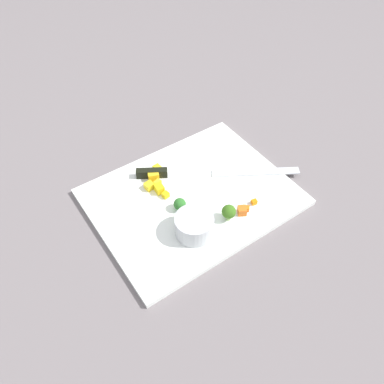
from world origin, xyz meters
TOP-DOWN VIEW (x-y plane):
  - ground_plane at (0.00, 0.00)m, footprint 4.00×4.00m
  - cutting_board at (0.00, 0.00)m, footprint 0.41×0.32m
  - prep_bowl at (-0.05, -0.08)m, footprint 0.08×0.08m
  - chef_knife at (0.03, 0.05)m, footprint 0.32×0.21m
  - carrot_dice_0 at (0.06, -0.10)m, footprint 0.02×0.02m
  - carrot_dice_1 at (0.09, -0.09)m, footprint 0.01×0.01m
  - carrot_dice_2 at (0.07, -0.10)m, footprint 0.02×0.02m
  - pepper_dice_0 at (-0.02, 0.11)m, footprint 0.02×0.02m
  - pepper_dice_1 at (-0.04, 0.09)m, footprint 0.03×0.03m
  - pepper_dice_2 at (-0.06, 0.07)m, footprint 0.02×0.02m
  - pepper_dice_3 at (-0.05, 0.03)m, footprint 0.01×0.01m
  - pepper_dice_4 at (-0.05, 0.05)m, footprint 0.02×0.02m
  - pepper_dice_5 at (-0.03, 0.09)m, footprint 0.01×0.01m
  - pepper_dice_6 at (-0.04, 0.07)m, footprint 0.02×0.02m
  - broccoli_floret_0 at (-0.04, -0.02)m, footprint 0.03×0.03m
  - broccoli_floret_1 at (0.02, -0.09)m, footprint 0.03×0.03m

SIDE VIEW (x-z plane):
  - ground_plane at x=0.00m, z-range 0.00..0.00m
  - cutting_board at x=0.00m, z-range 0.00..0.01m
  - carrot_dice_2 at x=0.07m, z-range 0.01..0.02m
  - pepper_dice_5 at x=-0.03m, z-range 0.01..0.02m
  - carrot_dice_1 at x=0.09m, z-range 0.01..0.02m
  - pepper_dice_6 at x=-0.04m, z-range 0.01..0.02m
  - pepper_dice_0 at x=-0.02m, z-range 0.01..0.02m
  - pepper_dice_3 at x=-0.05m, z-range 0.01..0.02m
  - chef_knife at x=0.03m, z-range 0.01..0.03m
  - pepper_dice_2 at x=-0.06m, z-range 0.01..0.03m
  - carrot_dice_0 at x=0.06m, z-range 0.01..0.03m
  - pepper_dice_4 at x=-0.05m, z-range 0.01..0.03m
  - pepper_dice_1 at x=-0.04m, z-range 0.01..0.03m
  - broccoli_floret_0 at x=-0.04m, z-range 0.01..0.04m
  - prep_bowl at x=-0.05m, z-range 0.01..0.06m
  - broccoli_floret_1 at x=0.02m, z-range 0.02..0.05m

